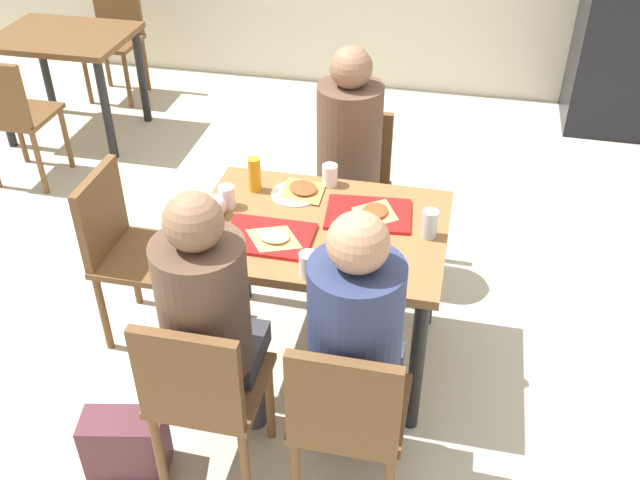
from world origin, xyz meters
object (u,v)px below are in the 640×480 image
(person_in_red, at_px, (209,313))
(handbag, at_px, (126,443))
(condiment_bottle, at_px, (255,175))
(background_chair_near, at_px, (11,112))
(main_table, at_px, (320,246))
(background_chair_far, at_px, (115,31))
(chair_near_right, at_px, (347,415))
(plastic_cup_c, at_px, (227,197))
(chair_far_side, at_px, (351,181))
(foil_bundle, at_px, (215,206))
(paper_plate_center, at_px, (295,194))
(person_far_side, at_px, (348,152))
(pizza_slice_b, at_px, (375,212))
(tray_red_far, at_px, (368,214))
(person_in_brown_jacket, at_px, (356,335))
(plastic_cup_b, at_px, (308,264))
(background_table, at_px, (66,52))
(tray_red_near, at_px, (268,237))
(pizza_slice_c, at_px, (303,189))
(soda_can, at_px, (430,224))
(chair_left_end, at_px, (126,244))
(paper_plate_near_edge, at_px, (348,260))
(chair_near_left, at_px, (202,390))
(pizza_slice_a, at_px, (274,237))
(plastic_cup_a, at_px, (330,175))

(person_in_red, bearing_deg, handbag, -155.86)
(condiment_bottle, distance_m, background_chair_near, 2.09)
(main_table, relative_size, background_chair_far, 1.23)
(chair_near_right, height_order, condiment_bottle, condiment_bottle)
(plastic_cup_c, bearing_deg, main_table, -7.89)
(chair_far_side, bearing_deg, foil_bundle, -119.58)
(chair_near_right, relative_size, paper_plate_center, 3.92)
(main_table, bearing_deg, person_far_side, 90.00)
(person_in_red, bearing_deg, person_far_side, 78.20)
(pizza_slice_b, distance_m, condiment_bottle, 0.57)
(tray_red_far, bearing_deg, person_far_side, 109.75)
(main_table, height_order, person_in_brown_jacket, person_in_brown_jacket)
(plastic_cup_b, distance_m, background_table, 3.14)
(chair_far_side, height_order, paper_plate_center, chair_far_side)
(chair_far_side, xyz_separation_m, person_in_red, (-0.27, -1.41, 0.25))
(pizza_slice_b, height_order, background_chair_far, background_chair_far)
(chair_far_side, relative_size, handbag, 2.70)
(tray_red_near, height_order, pizza_slice_c, pizza_slice_c)
(main_table, relative_size, soda_can, 8.71)
(plastic_cup_c, height_order, foil_bundle, same)
(tray_red_near, relative_size, handbag, 1.12)
(paper_plate_center, height_order, plastic_cup_c, plastic_cup_c)
(tray_red_near, bearing_deg, tray_red_far, 34.46)
(main_table, xyz_separation_m, tray_red_near, (-0.19, -0.14, 0.11))
(person_far_side, bearing_deg, tray_red_far, -70.25)
(background_chair_near, bearing_deg, pizza_slice_b, -22.97)
(plastic_cup_c, distance_m, background_chair_far, 3.11)
(tray_red_far, distance_m, pizza_slice_c, 0.34)
(condiment_bottle, bearing_deg, person_far_side, 50.56)
(chair_near_right, height_order, background_chair_far, same)
(main_table, height_order, background_chair_far, background_chair_far)
(tray_red_near, relative_size, plastic_cup_c, 3.60)
(person_in_red, relative_size, pizza_slice_c, 4.86)
(chair_left_end, height_order, paper_plate_center, chair_left_end)
(chair_far_side, relative_size, background_chair_far, 1.00)
(plastic_cup_c, bearing_deg, paper_plate_near_edge, -25.19)
(tray_red_near, xyz_separation_m, background_chair_near, (-2.01, 1.27, -0.24))
(person_in_red, xyz_separation_m, pizza_slice_c, (0.14, 0.88, 0.01))
(paper_plate_center, bearing_deg, chair_near_right, -66.81)
(paper_plate_center, xyz_separation_m, condiment_bottle, (-0.19, 0.00, 0.08))
(chair_far_side, bearing_deg, handbag, -111.43)
(tray_red_near, bearing_deg, pizza_slice_c, 81.68)
(person_in_brown_jacket, distance_m, pizza_slice_b, 0.75)
(pizza_slice_b, height_order, condiment_bottle, condiment_bottle)
(chair_near_left, height_order, pizza_slice_a, chair_near_left)
(chair_near_right, bearing_deg, pizza_slice_b, 93.31)
(main_table, height_order, condiment_bottle, condiment_bottle)
(background_chair_near, bearing_deg, handbag, -50.65)
(person_in_red, height_order, background_chair_near, person_in_red)
(paper_plate_center, relative_size, plastic_cup_a, 2.20)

